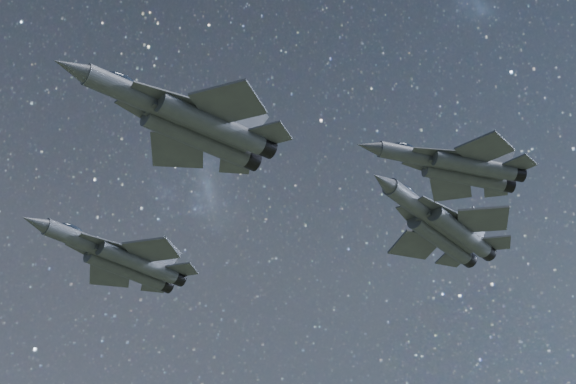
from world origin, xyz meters
TOP-DOWN VIEW (x-y plane):
  - jet_lead at (-14.24, -6.54)m, footprint 19.10×13.64m
  - jet_left at (-5.52, 22.49)m, footprint 20.20×14.09m
  - jet_right at (7.97, -13.63)m, footprint 15.70×10.53m
  - jet_slot at (14.85, -5.02)m, footprint 19.44×13.26m

SIDE VIEW (x-z plane):
  - jet_lead at x=-14.24m, z-range 139.23..144.11m
  - jet_right at x=7.97m, z-range 140.58..144.54m
  - jet_slot at x=14.85m, z-range 140.68..145.56m
  - jet_left at x=-5.52m, z-range 142.64..147.72m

